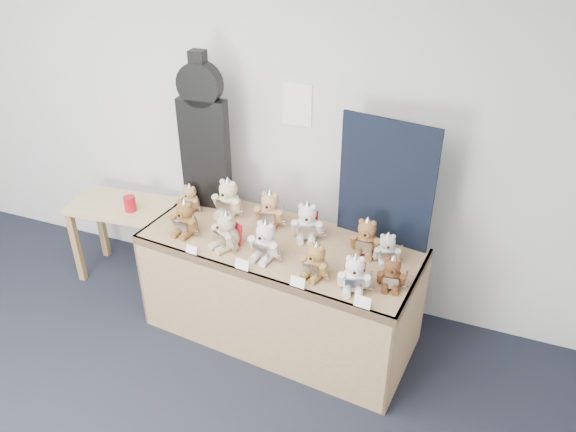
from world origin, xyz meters
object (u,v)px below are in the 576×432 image
at_px(teddy_front_left, 226,232).
at_px(display_table, 275,269).
at_px(teddy_front_far_left, 185,219).
at_px(teddy_back_centre_left, 270,210).
at_px(teddy_front_end, 392,274).
at_px(teddy_back_right, 366,238).
at_px(teddy_front_far_right, 354,275).
at_px(guitar_case, 204,135).
at_px(red_cup, 130,204).
at_px(side_table, 124,217).
at_px(teddy_front_centre, 265,242).
at_px(teddy_front_right, 316,262).
at_px(teddy_back_left, 228,199).
at_px(teddy_back_far_left, 190,199).
at_px(teddy_back_centre_right, 307,222).
at_px(teddy_back_end, 387,249).

bearing_deg(teddy_front_left, display_table, 45.19).
distance_m(teddy_front_far_left, teddy_back_centre_left, 0.58).
height_order(teddy_front_end, teddy_back_right, teddy_back_right).
bearing_deg(display_table, teddy_front_far_right, -14.72).
xyz_separation_m(guitar_case, red_cup, (-0.61, -0.15, -0.60)).
height_order(display_table, guitar_case, guitar_case).
height_order(teddy_front_left, teddy_back_centre_left, teddy_back_centre_left).
height_order(guitar_case, teddy_back_right, guitar_case).
relative_size(side_table, teddy_front_centre, 2.88).
relative_size(red_cup, teddy_front_centre, 0.41).
bearing_deg(teddy_front_right, teddy_front_centre, -176.09).
distance_m(teddy_front_left, teddy_front_end, 1.09).
bearing_deg(red_cup, teddy_back_right, -1.28).
height_order(teddy_front_right, teddy_back_left, teddy_back_left).
xyz_separation_m(display_table, teddy_front_far_right, (0.60, -0.22, 0.27)).
xyz_separation_m(teddy_front_end, teddy_back_right, (-0.23, 0.29, 0.02)).
xyz_separation_m(display_table, teddy_front_centre, (-0.01, -0.11, 0.28)).
distance_m(red_cup, teddy_front_far_left, 0.72).
bearing_deg(side_table, red_cup, -30.08).
bearing_deg(display_table, teddy_front_right, -21.68).
distance_m(guitar_case, teddy_front_left, 0.74).
bearing_deg(teddy_front_centre, teddy_front_end, 7.75).
height_order(teddy_front_far_left, teddy_back_far_left, teddy_front_far_left).
bearing_deg(display_table, teddy_back_centre_right, 59.23).
xyz_separation_m(teddy_front_far_right, teddy_back_left, (-1.07, 0.51, 0.02)).
height_order(teddy_front_left, teddy_front_right, teddy_front_left).
height_order(display_table, teddy_front_right, teddy_front_right).
distance_m(teddy_front_centre, teddy_front_far_right, 0.62).
xyz_separation_m(display_table, teddy_front_far_left, (-0.63, -0.04, 0.28)).
bearing_deg(teddy_front_centre, side_table, 173.05).
bearing_deg(teddy_front_far_left, teddy_front_left, -1.46).
bearing_deg(teddy_front_centre, teddy_front_far_left, -177.48).
relative_size(red_cup, teddy_front_far_right, 0.45).
bearing_deg(teddy_front_right, teddy_back_far_left, 174.11).
xyz_separation_m(teddy_front_centre, teddy_back_end, (0.72, 0.23, -0.03)).
distance_m(teddy_back_right, teddy_back_end, 0.16).
distance_m(guitar_case, teddy_front_right, 1.24).
height_order(teddy_front_far_left, teddy_back_centre_left, teddy_back_centre_left).
height_order(guitar_case, teddy_back_end, guitar_case).
bearing_deg(teddy_front_right, teddy_back_end, 54.51).
relative_size(teddy_back_right, teddy_back_end, 1.21).
distance_m(display_table, teddy_back_right, 0.65).
bearing_deg(teddy_back_left, teddy_front_far_right, -20.52).
xyz_separation_m(teddy_front_right, teddy_front_far_right, (0.25, -0.04, 0.00)).
distance_m(side_table, teddy_front_right, 1.84).
bearing_deg(teddy_back_centre_left, red_cup, 178.83).
bearing_deg(side_table, teddy_back_far_left, -8.70).
xyz_separation_m(teddy_back_centre_right, teddy_back_right, (0.41, -0.03, -0.01)).
height_order(teddy_back_left, teddy_back_right, teddy_back_left).
height_order(teddy_back_left, teddy_back_far_left, teddy_back_left).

